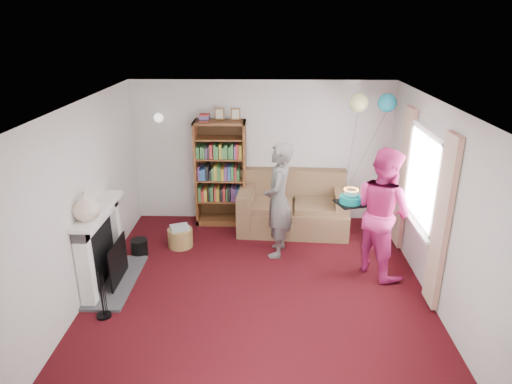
{
  "coord_description": "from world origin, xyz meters",
  "views": [
    {
      "loc": [
        0.11,
        -5.25,
        3.45
      ],
      "look_at": [
        -0.05,
        0.6,
        1.22
      ],
      "focal_mm": 32.0,
      "sensor_mm": 36.0,
      "label": 1
    }
  ],
  "objects_px": {
    "bookcase": "(221,174)",
    "sofa": "(293,208)",
    "person_striped": "(278,200)",
    "birthday_cake": "(351,199)",
    "person_magenta": "(382,212)"
  },
  "relations": [
    {
      "from": "person_magenta",
      "to": "birthday_cake",
      "type": "height_order",
      "value": "person_magenta"
    },
    {
      "from": "bookcase",
      "to": "birthday_cake",
      "type": "distance_m",
      "value": 2.55
    },
    {
      "from": "person_striped",
      "to": "birthday_cake",
      "type": "xyz_separation_m",
      "value": [
        1.0,
        -0.4,
        0.19
      ]
    },
    {
      "from": "bookcase",
      "to": "sofa",
      "type": "relative_size",
      "value": 1.11
    },
    {
      "from": "person_striped",
      "to": "person_magenta",
      "type": "height_order",
      "value": "person_magenta"
    },
    {
      "from": "birthday_cake",
      "to": "sofa",
      "type": "bearing_deg",
      "value": 117.94
    },
    {
      "from": "person_magenta",
      "to": "sofa",
      "type": "bearing_deg",
      "value": 6.36
    },
    {
      "from": "person_magenta",
      "to": "birthday_cake",
      "type": "distance_m",
      "value": 0.47
    },
    {
      "from": "person_striped",
      "to": "person_magenta",
      "type": "bearing_deg",
      "value": 80.01
    },
    {
      "from": "person_magenta",
      "to": "birthday_cake",
      "type": "relative_size",
      "value": 5.0
    },
    {
      "from": "bookcase",
      "to": "person_magenta",
      "type": "distance_m",
      "value": 2.94
    },
    {
      "from": "bookcase",
      "to": "birthday_cake",
      "type": "xyz_separation_m",
      "value": [
        1.99,
        -1.59,
        0.17
      ]
    },
    {
      "from": "person_magenta",
      "to": "birthday_cake",
      "type": "xyz_separation_m",
      "value": [
        -0.44,
        0.08,
        0.15
      ]
    },
    {
      "from": "person_striped",
      "to": "birthday_cake",
      "type": "height_order",
      "value": "person_striped"
    },
    {
      "from": "bookcase",
      "to": "sofa",
      "type": "height_order",
      "value": "bookcase"
    }
  ]
}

